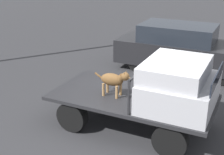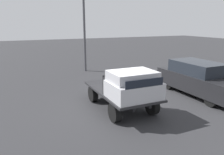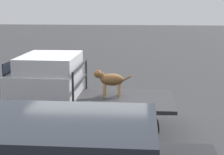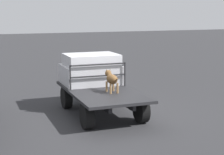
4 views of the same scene
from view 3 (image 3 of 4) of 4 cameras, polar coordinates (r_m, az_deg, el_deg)
ground_plane at (r=8.81m, az=-2.96°, el=-7.95°), size 80.00×80.00×0.00m
flatbed_truck at (r=8.64m, az=-3.00°, el=-4.42°), size 3.70×1.92×0.77m
truck_cab at (r=8.68m, az=-9.86°, el=0.07°), size 1.46×1.80×0.98m
truck_headboard at (r=8.51m, az=-4.87°, el=0.24°), size 0.04×1.80×0.75m
dog at (r=8.63m, az=-0.39°, el=-0.29°), size 0.90×0.28×0.65m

